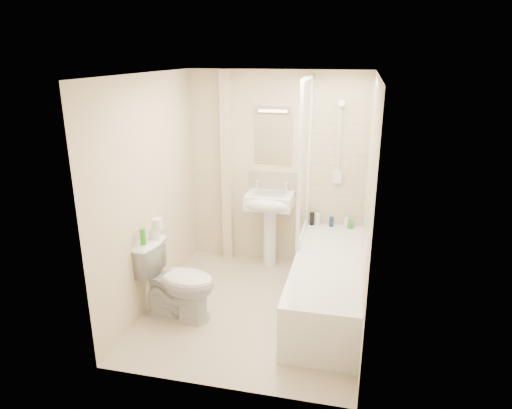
# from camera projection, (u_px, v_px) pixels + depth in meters

# --- Properties ---
(floor) EXTENTS (2.50, 2.50, 0.00)m
(floor) POSITION_uv_depth(u_px,v_px,m) (254.00, 307.00, 4.86)
(floor) COLOR beige
(floor) RESTS_ON ground
(wall_back) EXTENTS (2.20, 0.02, 2.40)m
(wall_back) POSITION_uv_depth(u_px,v_px,m) (276.00, 170.00, 5.63)
(wall_back) COLOR beige
(wall_back) RESTS_ON ground
(wall_left) EXTENTS (0.02, 2.50, 2.40)m
(wall_left) POSITION_uv_depth(u_px,v_px,m) (150.00, 193.00, 4.71)
(wall_left) COLOR beige
(wall_left) RESTS_ON ground
(wall_right) EXTENTS (0.02, 2.50, 2.40)m
(wall_right) POSITION_uv_depth(u_px,v_px,m) (368.00, 209.00, 4.25)
(wall_right) COLOR beige
(wall_right) RESTS_ON ground
(ceiling) EXTENTS (2.20, 2.50, 0.02)m
(ceiling) POSITION_uv_depth(u_px,v_px,m) (253.00, 74.00, 4.10)
(ceiling) COLOR white
(ceiling) RESTS_ON wall_back
(tile_back) EXTENTS (0.70, 0.01, 1.75)m
(tile_back) POSITION_uv_depth(u_px,v_px,m) (339.00, 155.00, 5.39)
(tile_back) COLOR beige
(tile_back) RESTS_ON wall_back
(tile_right) EXTENTS (0.01, 2.10, 1.75)m
(tile_right) POSITION_uv_depth(u_px,v_px,m) (369.00, 180.00, 4.36)
(tile_right) COLOR beige
(tile_right) RESTS_ON wall_right
(pipe_boxing) EXTENTS (0.12, 0.12, 2.40)m
(pipe_boxing) POSITION_uv_depth(u_px,v_px,m) (227.00, 169.00, 5.71)
(pipe_boxing) COLOR beige
(pipe_boxing) RESTS_ON ground
(splashback) EXTENTS (0.60, 0.02, 0.30)m
(splashback) POSITION_uv_depth(u_px,v_px,m) (273.00, 183.00, 5.69)
(splashback) COLOR beige
(splashback) RESTS_ON wall_back
(mirror) EXTENTS (0.46, 0.01, 0.60)m
(mirror) POSITION_uv_depth(u_px,v_px,m) (273.00, 140.00, 5.51)
(mirror) COLOR white
(mirror) RESTS_ON wall_back
(strip_light) EXTENTS (0.42, 0.07, 0.07)m
(strip_light) POSITION_uv_depth(u_px,v_px,m) (273.00, 109.00, 5.37)
(strip_light) COLOR silver
(strip_light) RESTS_ON wall_back
(bathtub) EXTENTS (0.70, 2.10, 0.55)m
(bathtub) POSITION_uv_depth(u_px,v_px,m) (327.00, 282.00, 4.80)
(bathtub) COLOR white
(bathtub) RESTS_ON ground
(shower_screen) EXTENTS (0.04, 0.92, 1.80)m
(shower_screen) POSITION_uv_depth(u_px,v_px,m) (305.00, 160.00, 5.05)
(shower_screen) COLOR white
(shower_screen) RESTS_ON bathtub
(shower_fixture) EXTENTS (0.10, 0.16, 0.99)m
(shower_fixture) POSITION_uv_depth(u_px,v_px,m) (339.00, 146.00, 5.31)
(shower_fixture) COLOR white
(shower_fixture) RESTS_ON wall_back
(pedestal_sink) EXTENTS (0.56, 0.51, 1.09)m
(pedestal_sink) POSITION_uv_depth(u_px,v_px,m) (269.00, 209.00, 5.56)
(pedestal_sink) COLOR white
(pedestal_sink) RESTS_ON ground
(bottle_black_a) EXTENTS (0.05, 0.05, 0.16)m
(bottle_black_a) POSITION_uv_depth(u_px,v_px,m) (312.00, 219.00, 5.63)
(bottle_black_a) COLOR black
(bottle_black_a) RESTS_ON bathtub
(bottle_white_a) EXTENTS (0.06, 0.06, 0.16)m
(bottle_white_a) POSITION_uv_depth(u_px,v_px,m) (318.00, 219.00, 5.62)
(bottle_white_a) COLOR white
(bottle_white_a) RESTS_ON bathtub
(bottle_blue) EXTENTS (0.05, 0.05, 0.12)m
(bottle_blue) POSITION_uv_depth(u_px,v_px,m) (331.00, 222.00, 5.59)
(bottle_blue) COLOR navy
(bottle_blue) RESTS_ON bathtub
(bottle_white_b) EXTENTS (0.05, 0.05, 0.12)m
(bottle_white_b) POSITION_uv_depth(u_px,v_px,m) (346.00, 223.00, 5.55)
(bottle_white_b) COLOR white
(bottle_white_b) RESTS_ON bathtub
(bottle_green) EXTENTS (0.07, 0.07, 0.08)m
(bottle_green) POSITION_uv_depth(u_px,v_px,m) (351.00, 225.00, 5.55)
(bottle_green) COLOR green
(bottle_green) RESTS_ON bathtub
(toilet) EXTENTS (0.60, 0.87, 0.80)m
(toilet) POSITION_uv_depth(u_px,v_px,m) (177.00, 280.00, 4.60)
(toilet) COLOR white
(toilet) RESTS_ON ground
(toilet_roll_lower) EXTENTS (0.11, 0.11, 0.10)m
(toilet_roll_lower) POSITION_uv_depth(u_px,v_px,m) (154.00, 234.00, 4.59)
(toilet_roll_lower) COLOR white
(toilet_roll_lower) RESTS_ON toilet
(toilet_roll_upper) EXTENTS (0.11, 0.11, 0.11)m
(toilet_roll_upper) POSITION_uv_depth(u_px,v_px,m) (157.00, 224.00, 4.56)
(toilet_roll_upper) COLOR white
(toilet_roll_upper) RESTS_ON toilet_roll_lower
(green_bottle) EXTENTS (0.06, 0.06, 0.16)m
(green_bottle) POSITION_uv_depth(u_px,v_px,m) (143.00, 237.00, 4.43)
(green_bottle) COLOR green
(green_bottle) RESTS_ON toilet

